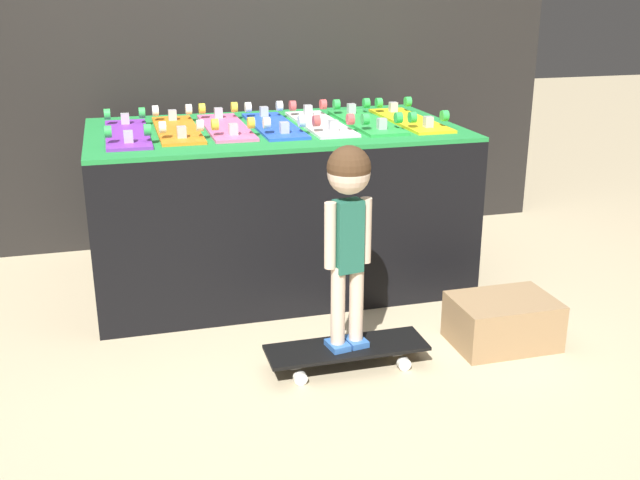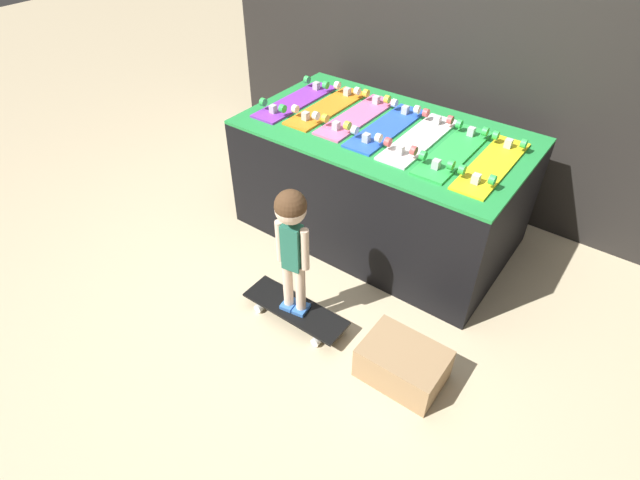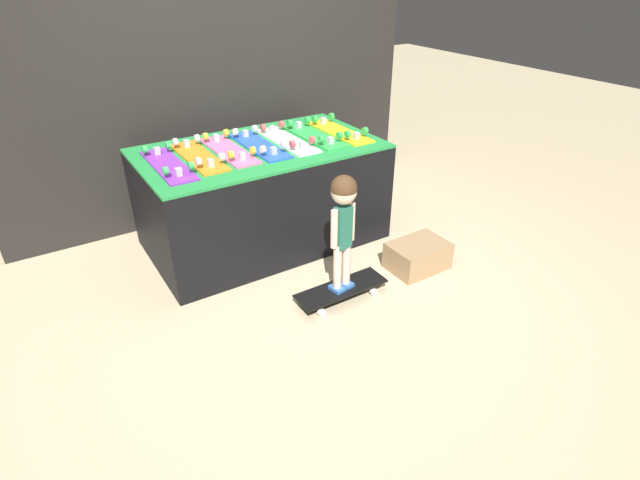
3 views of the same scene
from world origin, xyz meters
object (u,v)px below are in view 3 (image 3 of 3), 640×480
Objects in this scene: skateboard_purple_on_rack at (168,164)px; skateboard_green_on_rack at (314,135)px; skateboard_on_floor at (341,290)px; storage_box at (418,256)px; skateboard_blue_on_rack at (259,145)px; skateboard_white_on_rack at (287,140)px; skateboard_yellow_on_rack at (339,130)px; skateboard_pink_on_rack at (229,149)px; child at (343,212)px; skateboard_orange_on_rack at (198,156)px.

skateboard_purple_on_rack and skateboard_green_on_rack have the same top height.
skateboard_on_floor is 0.70m from storage_box.
skateboard_purple_on_rack is 1.00× the size of skateboard_blue_on_rack.
skateboard_yellow_on_rack is (0.47, -0.03, 0.00)m from skateboard_white_on_rack.
skateboard_on_floor is (0.76, -1.00, -0.74)m from skateboard_purple_on_rack.
skateboard_green_on_rack and skateboard_yellow_on_rack have the same top height.
skateboard_pink_on_rack is 1.00× the size of skateboard_yellow_on_rack.
skateboard_on_floor is at bearing -86.51° from skateboard_blue_on_rack.
skateboard_blue_on_rack is 0.23m from skateboard_white_on_rack.
skateboard_blue_on_rack is (0.23, -0.02, 0.00)m from skateboard_pink_on_rack.
skateboard_blue_on_rack is 1.27m from skateboard_on_floor.
skateboard_blue_on_rack reaches higher than storage_box.
skateboard_purple_on_rack is 1.11× the size of skateboard_on_floor.
child is 0.90m from storage_box.
skateboard_blue_on_rack is 0.88× the size of child.
skateboard_pink_on_rack is at bearing 174.66° from skateboard_blue_on_rack.
skateboard_blue_on_rack is 0.70m from skateboard_yellow_on_rack.
skateboard_white_on_rack is at bearing 71.29° from child.
skateboard_purple_on_rack is 1.17m from skateboard_green_on_rack.
skateboard_yellow_on_rack is at bearing -3.63° from skateboard_pink_on_rack.
skateboard_pink_on_rack is 1.00× the size of skateboard_white_on_rack.
skateboard_white_on_rack is (0.70, -0.03, 0.00)m from skateboard_orange_on_rack.
skateboard_orange_on_rack is 0.23m from skateboard_pink_on_rack.
skateboard_green_on_rack is 1.25m from storage_box.
skateboard_pink_on_rack is (0.23, 0.01, 0.00)m from skateboard_orange_on_rack.
skateboard_blue_on_rack is 1.00× the size of skateboard_green_on_rack.
skateboard_white_on_rack and skateboard_green_on_rack have the same top height.
skateboard_orange_on_rack is 1.00× the size of skateboard_blue_on_rack.
skateboard_purple_on_rack is at bearing 179.64° from skateboard_yellow_on_rack.
storage_box is (0.76, -1.01, -0.71)m from skateboard_blue_on_rack.
skateboard_orange_on_rack is 1.17m from skateboard_yellow_on_rack.
skateboard_purple_on_rack is 0.47m from skateboard_pink_on_rack.
skateboard_yellow_on_rack is (1.17, -0.05, 0.00)m from skateboard_orange_on_rack.
skateboard_blue_on_rack is at bearing 84.35° from child.
child reaches higher than skateboard_on_floor.
skateboard_purple_on_rack is 1.46m from skateboard_on_floor.
skateboard_on_floor is (0.53, -1.04, -0.74)m from skateboard_orange_on_rack.
skateboard_yellow_on_rack is at bearing -3.41° from skateboard_white_on_rack.
skateboard_blue_on_rack reaches higher than skateboard_on_floor.
child is at bearing -122.88° from skateboard_yellow_on_rack.
storage_box is at bearing -62.06° from skateboard_white_on_rack.
skateboard_pink_on_rack is 0.47m from skateboard_white_on_rack.
skateboard_white_on_rack is 1.00× the size of skateboard_green_on_rack.
skateboard_yellow_on_rack reaches higher than storage_box.
skateboard_pink_on_rack is 1.11× the size of skateboard_on_floor.
skateboard_orange_on_rack is 1.00× the size of skateboard_yellow_on_rack.
skateboard_yellow_on_rack is 1.39m from skateboard_on_floor.
skateboard_pink_on_rack is 1.10m from child.
child is (0.76, -1.00, -0.15)m from skateboard_purple_on_rack.
child is (0.00, 0.00, 0.59)m from skateboard_on_floor.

